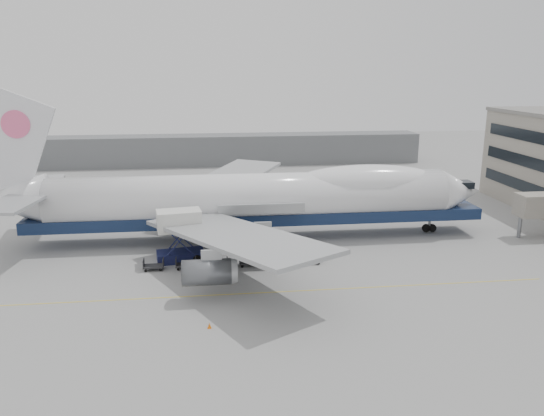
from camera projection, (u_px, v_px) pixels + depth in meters
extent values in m
plane|color=gray|center=(261.00, 271.00, 60.02)|extent=(260.00, 260.00, 0.00)
cube|color=gold|center=(266.00, 293.00, 54.26)|extent=(60.00, 0.15, 0.01)
cylinder|color=slate|center=(520.00, 227.00, 71.52)|extent=(0.50, 0.50, 3.00)
cube|color=slate|center=(189.00, 150.00, 125.15)|extent=(110.00, 8.00, 7.00)
cylinder|color=white|center=(251.00, 197.00, 70.09)|extent=(52.00, 6.40, 6.40)
cube|color=#112040|center=(259.00, 216.00, 70.86)|extent=(60.00, 5.76, 1.50)
cone|color=white|center=(459.00, 192.00, 73.47)|extent=(6.00, 6.40, 6.40)
cone|color=white|center=(9.00, 200.00, 66.38)|extent=(9.00, 6.40, 6.40)
ellipsoid|color=white|center=(366.00, 182.00, 71.46)|extent=(20.67, 5.78, 4.56)
cube|color=white|center=(15.00, 145.00, 64.79)|extent=(10.52, 0.50, 13.56)
cylinder|color=pink|center=(16.00, 124.00, 64.21)|extent=(3.40, 0.30, 3.40)
cube|color=#9EA0A3|center=(234.00, 235.00, 56.18)|extent=(20.35, 26.74, 2.26)
cube|color=#9EA0A3|center=(225.00, 181.00, 83.59)|extent=(20.35, 26.74, 2.26)
cylinder|color=#595B60|center=(206.00, 188.00, 88.34)|extent=(4.80, 2.60, 2.60)
cylinder|color=#595B60|center=(246.00, 200.00, 80.40)|extent=(4.80, 2.60, 2.60)
cylinder|color=#595B60|center=(259.00, 241.00, 61.20)|extent=(4.80, 2.60, 2.60)
cylinder|color=#595B60|center=(207.00, 272.00, 51.86)|extent=(4.80, 2.60, 2.60)
cylinder|color=slate|center=(429.00, 223.00, 74.14)|extent=(0.36, 0.36, 2.50)
cylinder|color=black|center=(429.00, 228.00, 74.32)|extent=(1.10, 0.45, 1.10)
cylinder|color=slate|center=(230.00, 237.00, 67.99)|extent=(0.36, 0.36, 2.50)
cylinder|color=black|center=(230.00, 242.00, 68.17)|extent=(1.10, 0.45, 1.10)
cylinder|color=slate|center=(228.00, 224.00, 73.75)|extent=(0.36, 0.36, 2.50)
cylinder|color=black|center=(228.00, 229.00, 73.93)|extent=(1.10, 0.45, 1.10)
cube|color=#181D49|center=(181.00, 256.00, 63.12)|extent=(5.84, 3.42, 1.21)
cube|color=silver|center=(179.00, 220.00, 62.00)|extent=(5.44, 3.58, 2.43)
cube|color=#181D49|center=(179.00, 242.00, 61.40)|extent=(3.90, 0.69, 4.34)
cube|color=#181D49|center=(180.00, 235.00, 63.73)|extent=(3.90, 0.69, 4.34)
cube|color=slate|center=(180.00, 216.00, 63.69)|extent=(2.81, 1.70, 0.15)
cylinder|color=black|center=(163.00, 261.00, 61.86)|extent=(0.99, 0.39, 0.99)
cylinder|color=black|center=(164.00, 254.00, 63.98)|extent=(0.99, 0.39, 0.99)
cylinder|color=black|center=(197.00, 259.00, 62.32)|extent=(0.99, 0.39, 0.99)
cylinder|color=black|center=(198.00, 253.00, 64.44)|extent=(0.99, 0.39, 0.99)
cone|color=orange|center=(209.00, 325.00, 46.78)|extent=(0.33, 0.33, 0.52)
cube|color=orange|center=(209.00, 328.00, 46.84)|extent=(0.35, 0.35, 0.03)
cube|color=#2D2D30|center=(154.00, 266.00, 60.25)|extent=(2.30, 1.35, 0.18)
cube|color=#2D2D30|center=(144.00, 263.00, 60.02)|extent=(0.08, 1.35, 0.90)
cube|color=#2D2D30|center=(163.00, 262.00, 60.28)|extent=(0.08, 1.35, 0.90)
cylinder|color=black|center=(146.00, 271.00, 59.70)|extent=(0.30, 0.12, 0.30)
cylinder|color=black|center=(147.00, 267.00, 60.76)|extent=(0.30, 0.12, 0.30)
cylinder|color=black|center=(161.00, 270.00, 59.90)|extent=(0.30, 0.12, 0.30)
cylinder|color=black|center=(162.00, 267.00, 60.96)|extent=(0.30, 0.12, 0.30)
cube|color=#2D2D30|center=(186.00, 265.00, 60.68)|extent=(2.30, 1.35, 0.18)
cube|color=#2D2D30|center=(176.00, 262.00, 60.45)|extent=(0.08, 1.35, 0.90)
cube|color=#2D2D30|center=(195.00, 261.00, 60.70)|extent=(0.08, 1.35, 0.90)
cylinder|color=black|center=(178.00, 269.00, 60.13)|extent=(0.30, 0.12, 0.30)
cylinder|color=black|center=(179.00, 266.00, 61.18)|extent=(0.30, 0.12, 0.30)
cylinder|color=black|center=(193.00, 269.00, 60.32)|extent=(0.30, 0.12, 0.30)
cylinder|color=black|center=(194.00, 265.00, 61.38)|extent=(0.30, 0.12, 0.30)
cube|color=#2D2D30|center=(218.00, 263.00, 61.10)|extent=(2.30, 1.35, 0.18)
cube|color=#2D2D30|center=(208.00, 261.00, 60.87)|extent=(0.08, 1.35, 0.90)
cube|color=#2D2D30|center=(227.00, 260.00, 61.13)|extent=(0.08, 1.35, 0.90)
cylinder|color=black|center=(210.00, 268.00, 60.55)|extent=(0.30, 0.12, 0.30)
cylinder|color=black|center=(210.00, 264.00, 61.61)|extent=(0.30, 0.12, 0.30)
cylinder|color=black|center=(225.00, 267.00, 60.75)|extent=(0.30, 0.12, 0.30)
cylinder|color=black|center=(225.00, 264.00, 61.80)|extent=(0.30, 0.12, 0.30)
cube|color=#2D2D30|center=(249.00, 262.00, 61.52)|extent=(2.30, 1.35, 0.18)
cube|color=#2D2D30|center=(240.00, 259.00, 61.29)|extent=(0.08, 1.35, 0.90)
cube|color=#2D2D30|center=(258.00, 258.00, 61.55)|extent=(0.08, 1.35, 0.90)
cylinder|color=black|center=(242.00, 267.00, 60.97)|extent=(0.30, 0.12, 0.30)
cylinder|color=black|center=(242.00, 263.00, 62.03)|extent=(0.30, 0.12, 0.30)
cylinder|color=black|center=(257.00, 266.00, 61.17)|extent=(0.30, 0.12, 0.30)
cylinder|color=black|center=(256.00, 263.00, 62.23)|extent=(0.30, 0.12, 0.30)
cube|color=#2D2D30|center=(280.00, 261.00, 61.95)|extent=(2.30, 1.35, 0.18)
cube|color=#2D2D30|center=(271.00, 258.00, 61.72)|extent=(0.08, 1.35, 0.90)
cube|color=#2D2D30|center=(289.00, 257.00, 61.97)|extent=(0.08, 1.35, 0.90)
cylinder|color=black|center=(273.00, 265.00, 61.40)|extent=(0.30, 0.12, 0.30)
cylinder|color=black|center=(272.00, 262.00, 62.45)|extent=(0.30, 0.12, 0.30)
cylinder|color=black|center=(288.00, 265.00, 61.60)|extent=(0.30, 0.12, 0.30)
cylinder|color=black|center=(287.00, 261.00, 62.65)|extent=(0.30, 0.12, 0.30)
cube|color=#2D2D30|center=(311.00, 259.00, 62.37)|extent=(2.30, 1.35, 0.18)
cube|color=#2D2D30|center=(301.00, 257.00, 62.14)|extent=(0.08, 1.35, 0.90)
cube|color=#2D2D30|center=(320.00, 256.00, 62.40)|extent=(0.08, 1.35, 0.90)
cylinder|color=black|center=(304.00, 264.00, 61.82)|extent=(0.30, 0.12, 0.30)
cylinder|color=black|center=(303.00, 261.00, 62.88)|extent=(0.30, 0.12, 0.30)
cylinder|color=black|center=(319.00, 263.00, 62.02)|extent=(0.30, 0.12, 0.30)
cylinder|color=black|center=(317.00, 260.00, 63.08)|extent=(0.30, 0.12, 0.30)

